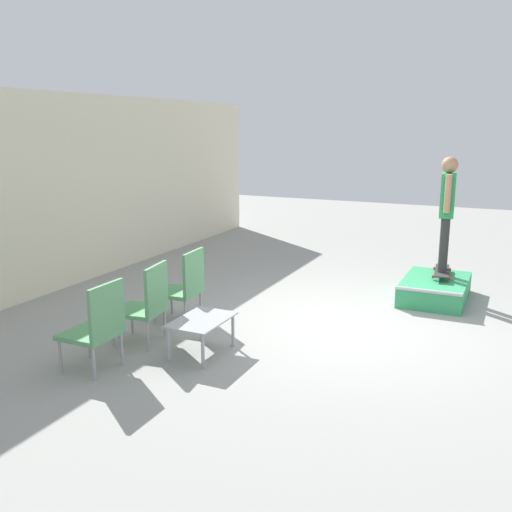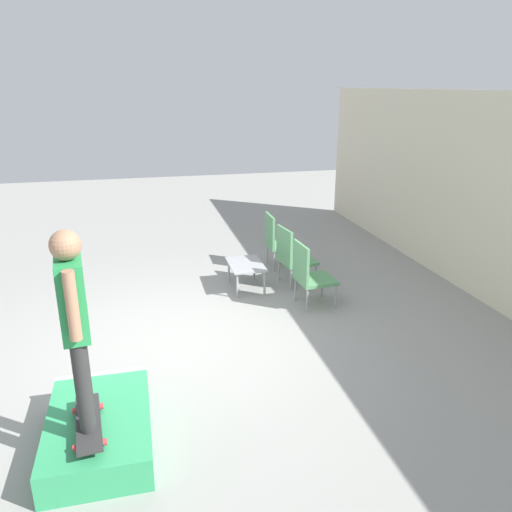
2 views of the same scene
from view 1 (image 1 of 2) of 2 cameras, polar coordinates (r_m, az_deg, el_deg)
ground_plane at (r=7.38m, az=9.09°, el=-7.07°), size 24.00×24.00×0.00m
house_wall_back at (r=9.33m, az=-18.78°, el=6.08°), size 12.00×0.06×3.00m
skate_ramp_box at (r=8.79m, az=17.45°, el=-3.19°), size 1.39×0.89×0.33m
skateboard_on_ramp at (r=8.93m, az=18.10°, el=-1.44°), size 0.82×0.31×0.07m
person_skater at (r=8.74m, az=18.55°, el=4.88°), size 0.57×0.24×1.67m
coffee_table at (r=6.40m, az=-5.46°, el=-6.74°), size 0.79×0.52×0.41m
patio_chair_left at (r=6.12m, az=-15.59°, el=-6.64°), size 0.52×0.52×0.96m
patio_chair_center at (r=6.76m, az=-10.92°, el=-4.54°), size 0.59×0.59×0.96m
patio_chair_right at (r=7.41m, az=-7.17°, el=-2.83°), size 0.56×0.56×0.96m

